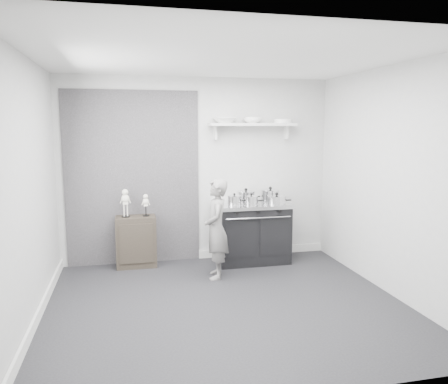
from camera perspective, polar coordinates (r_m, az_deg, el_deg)
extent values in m
plane|color=black|center=(5.10, 0.16, -14.43)|extent=(4.00, 4.00, 0.00)
cube|color=#AAAAA7|center=(6.49, -3.40, 2.88)|extent=(4.00, 0.02, 2.70)
cube|color=#AAAAA7|center=(3.03, 7.81, -3.72)|extent=(4.00, 0.02, 2.70)
cube|color=#AAAAA7|center=(4.71, -24.26, -0.02)|extent=(0.02, 3.60, 2.70)
cube|color=#AAAAA7|center=(5.53, 20.79, 1.35)|extent=(0.02, 3.60, 2.70)
cube|color=silver|center=(4.75, 0.17, 17.15)|extent=(4.00, 3.60, 0.02)
cube|color=black|center=(6.41, -11.79, 1.73)|extent=(1.90, 0.02, 2.50)
cube|color=silver|center=(6.95, 4.96, -7.61)|extent=(2.00, 0.03, 0.12)
cube|color=silver|center=(5.05, -23.10, -14.64)|extent=(0.03, 3.60, 0.12)
cube|color=silver|center=(6.51, 3.78, 8.79)|extent=(1.30, 0.26, 0.04)
cube|color=silver|center=(6.45, -1.14, 7.75)|extent=(0.03, 0.12, 0.20)
cube|color=silver|center=(6.76, 8.12, 7.70)|extent=(0.03, 0.12, 0.20)
cube|color=black|center=(6.51, 3.64, -5.48)|extent=(1.04, 0.62, 0.83)
cube|color=silver|center=(6.41, 3.68, -1.65)|extent=(1.10, 0.66, 0.05)
cube|color=black|center=(6.15, 2.22, -6.11)|extent=(0.44, 0.02, 0.54)
cube|color=black|center=(6.29, 6.63, -5.82)|extent=(0.44, 0.02, 0.54)
cylinder|color=silver|center=(6.12, 4.57, -3.40)|extent=(0.93, 0.02, 0.02)
cylinder|color=black|center=(6.03, 1.71, -2.74)|extent=(0.04, 0.03, 0.04)
cylinder|color=black|center=(6.12, 4.54, -2.61)|extent=(0.04, 0.03, 0.04)
cylinder|color=black|center=(6.21, 7.28, -2.47)|extent=(0.04, 0.03, 0.04)
cube|color=black|center=(6.39, -11.41, -6.35)|extent=(0.56, 0.33, 0.73)
imported|color=slate|center=(5.75, -1.01, -4.84)|extent=(0.39, 0.53, 1.32)
cylinder|color=silver|center=(6.22, 1.36, -1.15)|extent=(0.19, 0.19, 0.12)
cylinder|color=silver|center=(6.21, 1.36, -0.53)|extent=(0.20, 0.20, 0.02)
sphere|color=black|center=(6.20, 1.36, -0.30)|extent=(0.03, 0.03, 0.03)
cylinder|color=black|center=(6.25, 2.56, -1.10)|extent=(0.10, 0.02, 0.02)
cylinder|color=silver|center=(6.50, 2.87, -0.64)|extent=(0.26, 0.26, 0.14)
cylinder|color=silver|center=(6.49, 2.88, 0.04)|extent=(0.27, 0.27, 0.02)
sphere|color=black|center=(6.49, 2.88, 0.31)|extent=(0.05, 0.05, 0.05)
cylinder|color=black|center=(6.55, 4.32, -0.59)|extent=(0.10, 0.02, 0.02)
cylinder|color=silver|center=(6.57, 6.06, -0.51)|extent=(0.27, 0.27, 0.16)
cylinder|color=silver|center=(6.56, 6.07, 0.23)|extent=(0.28, 0.28, 0.02)
sphere|color=black|center=(6.56, 6.08, 0.51)|extent=(0.05, 0.05, 0.05)
cylinder|color=black|center=(6.63, 7.50, -0.45)|extent=(0.10, 0.02, 0.02)
cylinder|color=silver|center=(6.31, 6.88, -1.11)|extent=(0.26, 0.26, 0.11)
cylinder|color=silver|center=(6.30, 6.89, -0.54)|extent=(0.27, 0.27, 0.02)
sphere|color=black|center=(6.29, 6.90, -0.26)|extent=(0.05, 0.05, 0.05)
cylinder|color=black|center=(6.37, 8.34, -1.05)|extent=(0.10, 0.02, 0.02)
cylinder|color=silver|center=(6.22, 3.58, -1.18)|extent=(0.18, 0.18, 0.12)
cylinder|color=silver|center=(6.21, 3.59, -0.57)|extent=(0.19, 0.19, 0.02)
sphere|color=black|center=(6.20, 3.59, -0.36)|extent=(0.03, 0.03, 0.03)
cylinder|color=black|center=(6.25, 4.74, -1.14)|extent=(0.10, 0.02, 0.02)
imported|color=white|center=(6.40, 0.07, 9.36)|extent=(0.34, 0.34, 0.08)
imported|color=white|center=(6.51, 3.74, 9.34)|extent=(0.27, 0.27, 0.08)
cylinder|color=silver|center=(6.66, 7.71, 9.16)|extent=(0.27, 0.27, 0.06)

